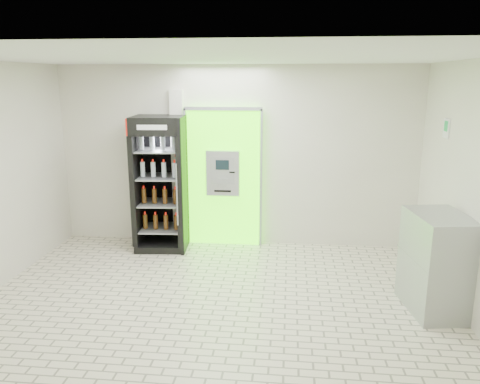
# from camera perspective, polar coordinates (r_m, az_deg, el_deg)

# --- Properties ---
(ground) EXTENTS (6.00, 6.00, 0.00)m
(ground) POSITION_cam_1_polar(r_m,az_deg,el_deg) (5.95, -3.26, -14.15)
(ground) COLOR beige
(ground) RESTS_ON ground
(room_shell) EXTENTS (6.00, 6.00, 6.00)m
(room_shell) POSITION_cam_1_polar(r_m,az_deg,el_deg) (5.35, -3.53, 3.57)
(room_shell) COLOR silver
(room_shell) RESTS_ON ground
(atm_assembly) EXTENTS (1.30, 0.24, 2.33)m
(atm_assembly) POSITION_cam_1_polar(r_m,az_deg,el_deg) (7.84, -1.99, 1.88)
(atm_assembly) COLOR #44F306
(atm_assembly) RESTS_ON ground
(pillar) EXTENTS (0.22, 0.11, 2.60)m
(pillar) POSITION_cam_1_polar(r_m,az_deg,el_deg) (8.00, -7.51, 2.95)
(pillar) COLOR silver
(pillar) RESTS_ON ground
(beverage_cooler) EXTENTS (0.88, 0.81, 2.20)m
(beverage_cooler) POSITION_cam_1_polar(r_m,az_deg,el_deg) (7.80, -9.56, 0.75)
(beverage_cooler) COLOR black
(beverage_cooler) RESTS_ON ground
(steel_cabinet) EXTENTS (0.74, 0.99, 1.22)m
(steel_cabinet) POSITION_cam_1_polar(r_m,az_deg,el_deg) (6.18, 22.85, -8.00)
(steel_cabinet) COLOR #9B9DA2
(steel_cabinet) RESTS_ON ground
(exit_sign) EXTENTS (0.02, 0.22, 0.26)m
(exit_sign) POSITION_cam_1_polar(r_m,az_deg,el_deg) (6.95, 23.88, 7.12)
(exit_sign) COLOR white
(exit_sign) RESTS_ON room_shell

